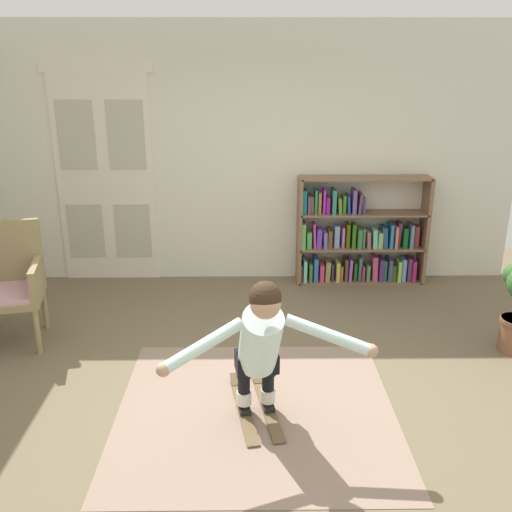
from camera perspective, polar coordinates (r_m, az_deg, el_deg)
The scene contains 8 objects.
ground_plane at distance 4.55m, azimuth 0.12°, elevation -13.75°, with size 7.20×7.20×0.00m, color brown.
back_wall at distance 6.50m, azimuth -0.19°, elevation 10.10°, with size 6.00×0.10×2.90m, color silver.
double_door at distance 6.69m, azimuth -15.01°, elevation 7.80°, with size 1.22×0.05×2.45m.
rug at distance 4.35m, azimuth -0.00°, elevation -15.34°, with size 2.06×1.97×0.01m, color gray.
bookshelf at distance 6.62m, azimuth 10.17°, elevation 1.72°, with size 1.49×0.30×1.24m.
wicker_chair at distance 5.59m, azimuth -23.86°, elevation -2.32°, with size 0.71×0.71×1.10m.
skis_pair at distance 4.37m, azimuth -0.08°, elevation -14.91°, with size 0.41×0.90×0.07m.
person_skier at distance 3.85m, azimuth 0.49°, elevation -8.53°, with size 1.40×0.78×1.09m.
Camera 1 is at (-0.05, -3.82, 2.47)m, focal length 39.57 mm.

